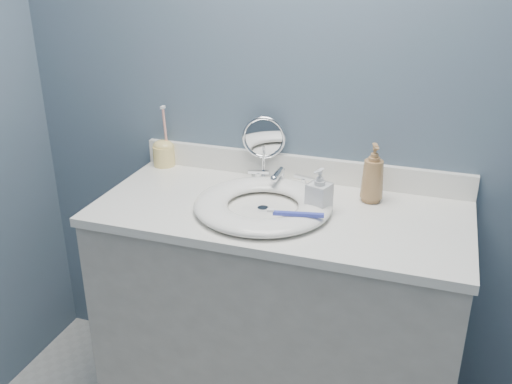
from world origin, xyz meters
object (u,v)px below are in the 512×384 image
at_px(soap_bottle_amber, 373,173).
at_px(soap_bottle_clear, 319,191).
at_px(toothbrush_holder, 164,152).
at_px(makeup_mirror, 264,145).

bearing_deg(soap_bottle_amber, soap_bottle_clear, -154.20).
bearing_deg(soap_bottle_clear, toothbrush_holder, 179.77).
distance_m(soap_bottle_amber, soap_bottle_clear, 0.21).
bearing_deg(makeup_mirror, toothbrush_holder, 169.25).
height_order(makeup_mirror, toothbrush_holder, toothbrush_holder).
relative_size(makeup_mirror, soap_bottle_amber, 1.17).
relative_size(soap_bottle_amber, toothbrush_holder, 0.84).
bearing_deg(toothbrush_holder, makeup_mirror, 0.05).
xyz_separation_m(soap_bottle_amber, soap_bottle_clear, (-0.15, -0.15, -0.02)).
xyz_separation_m(makeup_mirror, toothbrush_holder, (-0.41, -0.00, -0.07)).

